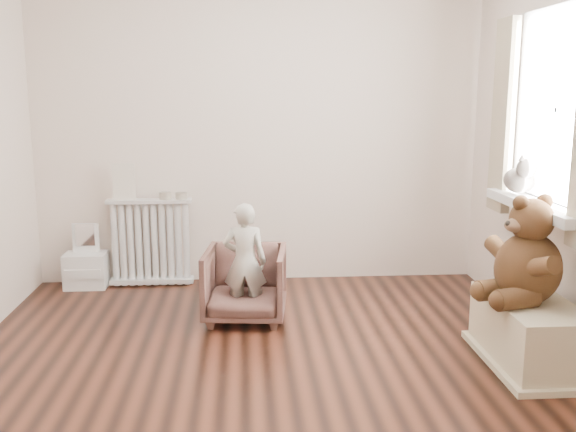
{
  "coord_description": "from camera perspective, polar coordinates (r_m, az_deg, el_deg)",
  "views": [
    {
      "loc": [
        -0.12,
        -3.43,
        1.56
      ],
      "look_at": [
        0.15,
        0.45,
        0.8
      ],
      "focal_mm": 40.0,
      "sensor_mm": 36.0,
      "label": 1
    }
  ],
  "objects": [
    {
      "name": "floor",
      "position": [
        3.78,
        -1.85,
        -13.38
      ],
      "size": [
        3.6,
        3.6,
        0.01
      ],
      "primitive_type": "cube",
      "color": "black",
      "rests_on": "ground"
    },
    {
      "name": "back_wall",
      "position": [
        5.24,
        -2.68,
        8.2
      ],
      "size": [
        3.6,
        0.02,
        2.6
      ],
      "primitive_type": "cube",
      "color": "white",
      "rests_on": "ground"
    },
    {
      "name": "front_wall",
      "position": [
        1.66,
        0.16,
        1.95
      ],
      "size": [
        3.6,
        0.02,
        2.6
      ],
      "primitive_type": "cube",
      "color": "white",
      "rests_on": "ground"
    },
    {
      "name": "window",
      "position": [
        4.18,
        23.02,
        8.67
      ],
      "size": [
        0.03,
        0.9,
        1.1
      ],
      "primitive_type": "cube",
      "color": "white",
      "rests_on": "right_wall"
    },
    {
      "name": "window_sill",
      "position": [
        4.2,
        21.33,
        0.82
      ],
      "size": [
        0.22,
        1.1,
        0.06
      ],
      "primitive_type": "cube",
      "color": "silver",
      "rests_on": "right_wall"
    },
    {
      "name": "curtain_right",
      "position": [
        4.66,
        18.58,
        8.39
      ],
      "size": [
        0.06,
        0.26,
        1.3
      ],
      "primitive_type": "cube",
      "color": "tan",
      "rests_on": "right_wall"
    },
    {
      "name": "radiator",
      "position": [
        5.3,
        -12.12,
        -1.94
      ],
      "size": [
        0.67,
        0.13,
        0.71
      ],
      "primitive_type": "cube",
      "color": "silver",
      "rests_on": "floor"
    },
    {
      "name": "paper_doll",
      "position": [
        5.25,
        -14.39,
        2.99
      ],
      "size": [
        0.18,
        0.02,
        0.29
      ],
      "primitive_type": "cube",
      "color": "beige",
      "rests_on": "radiator"
    },
    {
      "name": "tin_a",
      "position": [
        5.22,
        -10.86,
        1.79
      ],
      "size": [
        0.1,
        0.1,
        0.06
      ],
      "primitive_type": "cylinder",
      "color": "#A59E8C",
      "rests_on": "radiator"
    },
    {
      "name": "tin_b",
      "position": [
        5.21,
        -9.47,
        1.78
      ],
      "size": [
        0.09,
        0.09,
        0.05
      ],
      "primitive_type": "cylinder",
      "color": "#A59E8C",
      "rests_on": "radiator"
    },
    {
      "name": "toy_vanity",
      "position": [
        5.4,
        -17.57,
        -3.24
      ],
      "size": [
        0.33,
        0.23,
        0.52
      ],
      "primitive_type": "cube",
      "color": "silver",
      "rests_on": "floor"
    },
    {
      "name": "armchair",
      "position": [
        4.45,
        -3.83,
        -6.04
      ],
      "size": [
        0.6,
        0.61,
        0.51
      ],
      "primitive_type": "imported",
      "rotation": [
        0.0,
        0.0,
        -0.11
      ],
      "color": "brown",
      "rests_on": "floor"
    },
    {
      "name": "child",
      "position": [
        4.35,
        -3.86,
        -4.09
      ],
      "size": [
        0.31,
        0.22,
        0.81
      ],
      "primitive_type": "imported",
      "rotation": [
        0.0,
        0.0,
        3.03
      ],
      "color": "beige",
      "rests_on": "armchair"
    },
    {
      "name": "toy_bench",
      "position": [
        4.01,
        20.71,
        -9.51
      ],
      "size": [
        0.43,
        0.81,
        0.38
      ],
      "primitive_type": "cube",
      "color": "beige",
      "rests_on": "floor"
    },
    {
      "name": "teddy_bear",
      "position": [
        3.87,
        20.65,
        -2.98
      ],
      "size": [
        0.57,
        0.49,
        0.61
      ],
      "primitive_type": null,
      "rotation": [
        0.0,
        0.0,
        0.24
      ],
      "color": "#341E0E",
      "rests_on": "toy_bench"
    },
    {
      "name": "plush_cat",
      "position": [
        4.42,
        19.83,
        3.12
      ],
      "size": [
        0.2,
        0.31,
        0.25
      ],
      "primitive_type": null,
      "rotation": [
        0.0,
        0.0,
        -0.05
      ],
      "color": "slate",
      "rests_on": "window_sill"
    }
  ]
}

